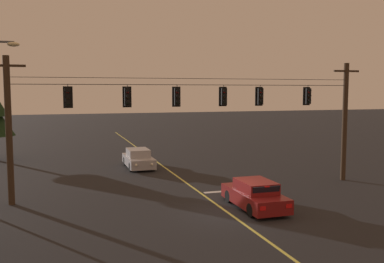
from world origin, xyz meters
TOP-DOWN VIEW (x-y plane):
  - ground_plane at (0.00, 0.00)m, footprint 180.00×180.00m
  - lane_centre_stripe at (0.00, 10.68)m, footprint 0.14×60.00m
  - stop_bar_paint at (1.90, 4.08)m, footprint 3.40×0.36m
  - signal_span_assembly at (0.00, 4.68)m, footprint 21.52×0.32m
  - traffic_light_leftmost at (-6.99, 4.66)m, footprint 0.48×0.41m
  - traffic_light_left_inner at (-3.94, 4.66)m, footprint 0.48×0.41m
  - traffic_light_centre at (-1.19, 4.66)m, footprint 0.48×0.41m
  - traffic_light_right_inner at (1.59, 4.66)m, footprint 0.48×0.41m
  - traffic_light_rightmost at (3.89, 4.66)m, footprint 0.48×0.41m
  - traffic_light_far_right at (7.12, 4.66)m, footprint 0.48×0.41m
  - car_waiting_near_lane at (1.54, 0.37)m, footprint 1.80×4.33m
  - car_oncoming_lead at (-1.87, 13.04)m, footprint 1.80×4.42m

SIDE VIEW (x-z plane):
  - ground_plane at x=0.00m, z-range 0.00..0.00m
  - lane_centre_stripe at x=0.00m, z-range 0.00..0.01m
  - stop_bar_paint at x=1.90m, z-range 0.00..0.01m
  - car_oncoming_lead at x=-1.87m, z-range -0.05..1.34m
  - car_waiting_near_lane at x=1.54m, z-range -0.05..1.34m
  - signal_span_assembly at x=0.00m, z-range 0.16..7.60m
  - traffic_light_leftmost at x=-6.99m, z-range 4.78..6.00m
  - traffic_light_left_inner at x=-3.94m, z-range 4.78..6.00m
  - traffic_light_centre at x=-1.19m, z-range 4.78..6.00m
  - traffic_light_right_inner at x=1.59m, z-range 4.78..6.00m
  - traffic_light_rightmost at x=3.89m, z-range 4.78..6.00m
  - traffic_light_far_right at x=7.12m, z-range 4.78..6.00m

